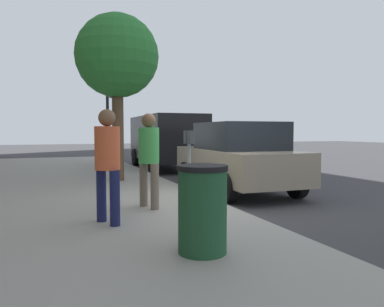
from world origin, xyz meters
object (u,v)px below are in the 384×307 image
at_px(pedestrian_bystander, 107,157).
at_px(parked_van_far, 166,138).
at_px(street_tree, 117,58).
at_px(traffic_signal, 110,106).
at_px(pedestrian_at_meter, 149,153).
at_px(parked_sedan_near, 237,157).
at_px(parking_meter, 189,151).
at_px(trash_bin, 202,209).

height_order(pedestrian_bystander, parked_van_far, parked_van_far).
xyz_separation_m(pedestrian_bystander, street_tree, (4.98, -1.01, 2.46)).
bearing_deg(traffic_signal, pedestrian_at_meter, 175.85).
height_order(parked_sedan_near, street_tree, street_tree).
relative_size(parking_meter, parked_van_far, 0.27).
relative_size(pedestrian_at_meter, pedestrian_bystander, 1.00).
height_order(pedestrian_at_meter, pedestrian_bystander, pedestrian_bystander).
relative_size(parking_meter, pedestrian_bystander, 0.82).
xyz_separation_m(pedestrian_at_meter, trash_bin, (-2.66, 0.05, -0.50)).
height_order(parked_van_far, traffic_signal, traffic_signal).
distance_m(pedestrian_at_meter, street_tree, 4.76).
relative_size(street_tree, trash_bin, 4.64).
xyz_separation_m(parking_meter, street_tree, (3.76, 0.76, 2.45)).
height_order(parking_meter, street_tree, street_tree).
relative_size(pedestrian_at_meter, parked_sedan_near, 0.39).
relative_size(parked_sedan_near, street_tree, 0.95).
bearing_deg(pedestrian_at_meter, pedestrian_bystander, -151.94).
xyz_separation_m(parked_sedan_near, street_tree, (2.14, 2.67, 2.73)).
relative_size(street_tree, traffic_signal, 1.30).
bearing_deg(traffic_signal, trash_bin, 176.55).
relative_size(pedestrian_bystander, street_tree, 0.37).
bearing_deg(street_tree, parked_sedan_near, -128.76).
bearing_deg(traffic_signal, pedestrian_bystander, 171.22).
bearing_deg(parked_van_far, pedestrian_at_meter, 161.09).
distance_m(parked_van_far, trash_bin, 11.26).
distance_m(parking_meter, parked_sedan_near, 2.52).
distance_m(pedestrian_bystander, traffic_signal, 10.02).
bearing_deg(pedestrian_at_meter, trash_bin, -109.28).
xyz_separation_m(parking_meter, pedestrian_at_meter, (-0.32, 0.90, -0.01)).
height_order(pedestrian_bystander, street_tree, street_tree).
xyz_separation_m(street_tree, traffic_signal, (4.82, -0.51, -1.05)).
bearing_deg(parked_sedan_near, pedestrian_at_meter, 124.47).
distance_m(parking_meter, traffic_signal, 8.70).
bearing_deg(pedestrian_at_meter, parked_van_far, 52.93).
xyz_separation_m(parking_meter, traffic_signal, (8.58, 0.25, 1.41)).
distance_m(pedestrian_bystander, parked_van_far, 9.84).
distance_m(pedestrian_bystander, trash_bin, 2.00).
bearing_deg(street_tree, trash_bin, 178.37).
height_order(pedestrian_at_meter, traffic_signal, traffic_signal).
bearing_deg(pedestrian_bystander, trash_bin, -88.71).
height_order(parked_van_far, trash_bin, parked_van_far).
xyz_separation_m(pedestrian_at_meter, parked_van_far, (8.22, -2.81, 0.10)).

